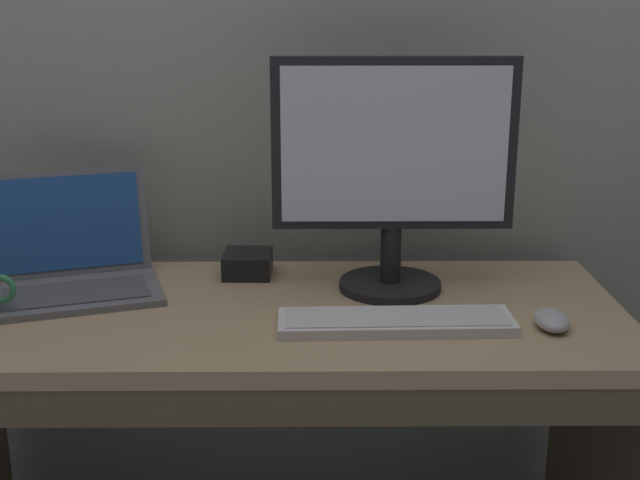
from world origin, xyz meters
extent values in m
cube|color=tan|center=(0.00, 0.00, 0.70)|extent=(1.41, 0.60, 0.03)
cube|color=brown|center=(0.69, 0.00, 0.34)|extent=(0.04, 0.55, 0.68)
cube|color=brown|center=(0.00, -0.28, 0.65)|extent=(1.35, 0.02, 0.07)
cube|color=slate|center=(-0.40, 0.06, 0.73)|extent=(0.39, 0.31, 0.01)
cube|color=#505054|center=(-0.40, 0.05, 0.73)|extent=(0.32, 0.22, 0.00)
cube|color=slate|center=(-0.44, 0.19, 0.84)|extent=(0.34, 0.15, 0.22)
cube|color=#28569E|center=(-0.44, 0.18, 0.85)|extent=(0.30, 0.13, 0.20)
cylinder|color=black|center=(0.25, 0.11, 0.73)|extent=(0.21, 0.21, 0.02)
cylinder|color=black|center=(0.25, 0.11, 0.80)|extent=(0.04, 0.04, 0.12)
cube|color=black|center=(0.25, 0.10, 1.03)|extent=(0.49, 0.02, 0.35)
cube|color=silver|center=(0.25, 0.08, 1.03)|extent=(0.45, 0.00, 0.31)
cube|color=white|center=(0.24, -0.11, 0.73)|extent=(0.44, 0.13, 0.02)
cube|color=silver|center=(0.24, -0.11, 0.74)|extent=(0.42, 0.11, 0.00)
ellipsoid|color=#B7B7BC|center=(0.53, -0.11, 0.73)|extent=(0.07, 0.10, 0.03)
cube|color=black|center=(-0.06, 0.20, 0.74)|extent=(0.11, 0.11, 0.05)
torus|color=#388E56|center=(-0.51, -0.05, 0.78)|extent=(0.06, 0.01, 0.06)
camera|label=1|loc=(0.09, -1.57, 1.32)|focal=47.01mm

